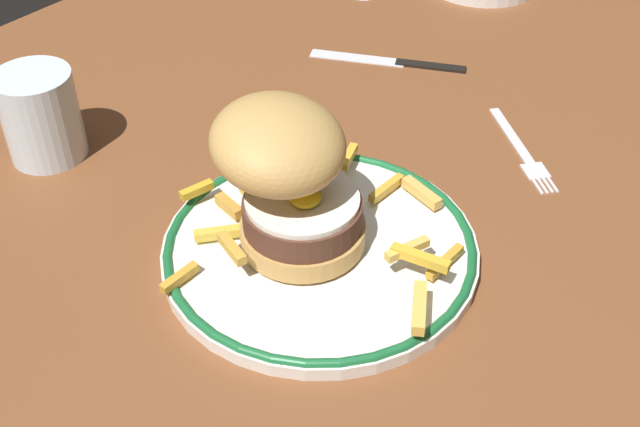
% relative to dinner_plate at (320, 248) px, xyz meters
% --- Properties ---
extents(ground_plane, '(1.36, 1.04, 0.04)m').
position_rel_dinner_plate_xyz_m(ground_plane, '(0.06, 0.04, -0.03)').
color(ground_plane, brown).
extents(dinner_plate, '(0.26, 0.26, 0.02)m').
position_rel_dinner_plate_xyz_m(dinner_plate, '(0.00, 0.00, 0.00)').
color(dinner_plate, white).
rests_on(dinner_plate, ground_plane).
extents(burger, '(0.13, 0.14, 0.13)m').
position_rel_dinner_plate_xyz_m(burger, '(-0.01, 0.02, 0.07)').
color(burger, tan).
rests_on(burger, dinner_plate).
extents(fries_pile, '(0.24, 0.25, 0.02)m').
position_rel_dinner_plate_xyz_m(fries_pile, '(0.02, 0.01, 0.02)').
color(fries_pile, gold).
rests_on(fries_pile, dinner_plate).
extents(water_glass, '(0.07, 0.07, 0.09)m').
position_rel_dinner_plate_xyz_m(water_glass, '(-0.05, 0.30, 0.03)').
color(water_glass, silver).
rests_on(water_glass, ground_plane).
extents(fork, '(0.10, 0.12, 0.00)m').
position_rel_dinner_plate_xyz_m(fork, '(0.24, -0.06, -0.01)').
color(fork, silver).
rests_on(fork, ground_plane).
extents(knife, '(0.09, 0.17, 0.01)m').
position_rel_dinner_plate_xyz_m(knife, '(0.31, 0.13, -0.01)').
color(knife, black).
rests_on(knife, ground_plane).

